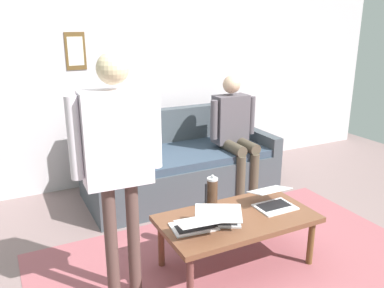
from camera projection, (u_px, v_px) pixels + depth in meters
name	position (u px, v px, depth m)	size (l,w,h in m)	color
ground_plane	(234.00, 269.00, 3.08)	(7.68, 7.68, 0.00)	slate
area_rug	(243.00, 271.00, 3.06)	(3.05, 2.01, 0.01)	#974F56
back_wall	(134.00, 65.00, 4.56)	(7.04, 0.11, 2.70)	silver
couch	(179.00, 166.00, 4.38)	(2.02, 0.92, 0.88)	#40474D
coffee_table	(237.00, 222.00, 3.03)	(1.18, 0.63, 0.42)	brown
laptop_left	(218.00, 218.00, 2.90)	(0.42, 0.40, 0.14)	silver
laptop_center	(273.00, 201.00, 3.17)	(0.30, 0.31, 0.15)	silver
laptop_right	(196.00, 225.00, 2.81)	(0.36, 0.36, 0.13)	silver
french_press	(212.00, 192.00, 3.14)	(0.11, 0.09, 0.27)	#4C3323
person_standing	(117.00, 150.00, 2.48)	(0.58, 0.20, 1.66)	brown
person_seated	(234.00, 128.00, 4.30)	(0.55, 0.51, 1.28)	#4D4335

